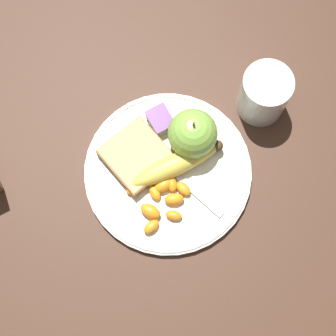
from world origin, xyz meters
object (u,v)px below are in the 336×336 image
Objects in this scene: jam_packet at (160,120)px; juice_glass at (264,95)px; apple at (192,134)px; fork at (173,172)px; banana at (178,164)px; bread_slice at (137,156)px; plate at (168,172)px.

juice_glass is at bearing 73.25° from jam_packet.
juice_glass reaches higher than jam_packet.
fork is (0.03, -0.05, -0.04)m from apple.
apple is 2.03× the size of jam_packet.
banana is 1.42× the size of bread_slice.
juice_glass is 0.53× the size of fork.
apple reaches higher than bread_slice.
jam_packet reaches higher than fork.
bread_slice is 2.61× the size of jam_packet.
apple reaches higher than juice_glass.
plate is at bearing -96.14° from banana.
apple reaches higher than banana.
juice_glass reaches higher than fork.
juice_glass reaches higher than bread_slice.
banana is at bearing -56.26° from apple.
apple is 0.78× the size of bread_slice.
juice_glass reaches higher than banana.
banana is 3.71× the size of jam_packet.
apple is at bearing 123.74° from banana.
apple is at bearing 79.00° from bread_slice.
juice_glass is at bearing 86.71° from bread_slice.
jam_packet is at bearing -33.74° from fork.
banana is at bearing 47.90° from bread_slice.
plate is 1.56× the size of fork.
apple is at bearing 113.76° from plate.
fork reaches higher than plate.
jam_packet is (-0.05, -0.16, -0.02)m from juice_glass.
apple is at bearing -88.03° from juice_glass.
plate is 0.03m from banana.
juice_glass is 1.04× the size of apple.
banana is 0.07m from bread_slice.
bread_slice reaches higher than fork.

